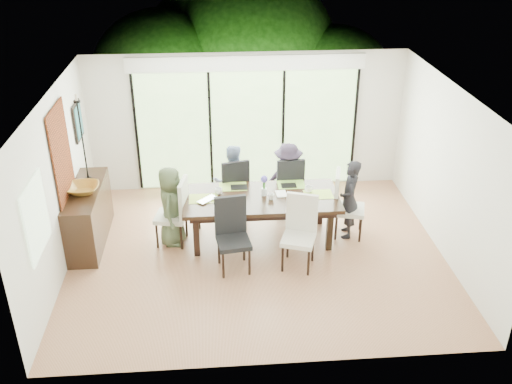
{
  "coord_description": "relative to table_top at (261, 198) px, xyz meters",
  "views": [
    {
      "loc": [
        -0.64,
        -7.8,
        5.17
      ],
      "look_at": [
        0.0,
        0.25,
        1.0
      ],
      "focal_mm": 40.0,
      "sensor_mm": 36.0,
      "label": 1
    }
  ],
  "objects": [
    {
      "name": "tablet_far_l",
      "position": [
        -0.35,
        0.35,
        0.04
      ],
      "size": [
        0.28,
        0.19,
        0.01
      ],
      "primitive_type": "cube",
      "color": "black",
      "rests_on": "table_top"
    },
    {
      "name": "table_top",
      "position": [
        0.0,
        0.0,
        0.0
      ],
      "size": [
        2.56,
        1.17,
        0.06
      ],
      "primitive_type": "cube",
      "color": "black",
      "rests_on": "floor"
    },
    {
      "name": "cup_c",
      "position": [
        0.8,
        0.1,
        0.08
      ],
      "size": [
        0.14,
        0.14,
        0.1
      ],
      "primitive_type": "imported",
      "rotation": [
        0.0,
        0.0,
        3.23
      ],
      "color": "white",
      "rests_on": "table_top"
    },
    {
      "name": "mullion_c",
      "position": [
        0.6,
        2.0,
        0.43
      ],
      "size": [
        0.05,
        0.04,
        2.3
      ],
      "primitive_type": "cube",
      "color": "black",
      "rests_on": "wall_back"
    },
    {
      "name": "hyacinth_stems",
      "position": [
        0.05,
        0.05,
        0.22
      ],
      "size": [
        0.04,
        0.04,
        0.17
      ],
      "primitive_type": "cylinder",
      "color": "#337226",
      "rests_on": "table_top"
    },
    {
      "name": "laptop",
      "position": [
        -0.85,
        -0.1,
        0.05
      ],
      "size": [
        0.41,
        0.41,
        0.03
      ],
      "primitive_type": "imported",
      "rotation": [
        0.0,
        0.0,
        0.8
      ],
      "color": "silver",
      "rests_on": "table_top"
    },
    {
      "name": "table_leg_bl",
      "position": [
        -1.08,
        0.43,
        -0.4
      ],
      "size": [
        0.1,
        0.1,
        0.74
      ],
      "primitive_type": "cube",
      "color": "black",
      "rests_on": "floor"
    },
    {
      "name": "mullion_a",
      "position": [
        -2.2,
        2.0,
        0.43
      ],
      "size": [
        0.05,
        0.04,
        2.3
      ],
      "primitive_type": "cube",
      "color": "black",
      "rests_on": "wall_back"
    },
    {
      "name": "table_apron",
      "position": [
        0.0,
        0.0,
        -0.1
      ],
      "size": [
        2.35,
        0.96,
        0.11
      ],
      "primitive_type": "cube",
      "color": "black",
      "rests_on": "floor"
    },
    {
      "name": "wall_front",
      "position": [
        -0.1,
        -2.97,
        0.58
      ],
      "size": [
        6.0,
        0.02,
        2.7
      ],
      "primitive_type": "cube",
      "color": "white",
      "rests_on": "floor"
    },
    {
      "name": "candlestick_shaft",
      "position": [
        -2.86,
        0.51,
        0.9
      ],
      "size": [
        0.03,
        0.03,
        1.35
      ],
      "primitive_type": "cylinder",
      "color": "black",
      "rests_on": "sideboard"
    },
    {
      "name": "floor",
      "position": [
        -0.1,
        -0.46,
        -0.77
      ],
      "size": [
        6.0,
        5.0,
        0.01
      ],
      "primitive_type": "cube",
      "color": "brown",
      "rests_on": "ground"
    },
    {
      "name": "candle",
      "position": [
        -2.86,
        0.51,
        1.64
      ],
      "size": [
        0.04,
        0.04,
        0.11
      ],
      "primitive_type": "cylinder",
      "color": "silver",
      "rests_on": "sideboard"
    },
    {
      "name": "foliage_right",
      "position": [
        2.1,
        4.54,
        0.49
      ],
      "size": [
        2.8,
        2.8,
        2.8
      ],
      "primitive_type": "sphere",
      "color": "#14380F",
      "rests_on": "ground"
    },
    {
      "name": "person_right_end",
      "position": [
        1.48,
        0.0,
        -0.08
      ],
      "size": [
        0.49,
        0.69,
        1.38
      ],
      "primitive_type": "imported",
      "rotation": [
        0.0,
        0.0,
        -1.72
      ],
      "color": "black",
      "rests_on": "floor"
    },
    {
      "name": "table_leg_br",
      "position": [
        1.08,
        0.43,
        -0.4
      ],
      "size": [
        0.1,
        0.1,
        0.74
      ],
      "primitive_type": "cube",
      "color": "black",
      "rests_on": "floor"
    },
    {
      "name": "table_leg_fr",
      "position": [
        1.08,
        -0.43,
        -0.4
      ],
      "size": [
        0.1,
        0.1,
        0.74
      ],
      "primitive_type": "cube",
      "color": "black",
      "rests_on": "floor"
    },
    {
      "name": "art_canvas",
      "position": [
        -3.05,
        1.24,
        0.98
      ],
      "size": [
        0.01,
        0.45,
        0.55
      ],
      "primitive_type": "cube",
      "color": "#1B5259",
      "rests_on": "wall_left"
    },
    {
      "name": "chair_near_left",
      "position": [
        -0.5,
        -0.87,
        -0.18
      ],
      "size": [
        0.56,
        0.56,
        1.17
      ],
      "primitive_type": null,
      "rotation": [
        0.0,
        0.0,
        0.14
      ],
      "color": "black",
      "rests_on": "floor"
    },
    {
      "name": "table_leg_fl",
      "position": [
        -1.08,
        -0.43,
        -0.4
      ],
      "size": [
        0.1,
        0.1,
        0.74
      ],
      "primitive_type": "cube",
      "color": "black",
      "rests_on": "floor"
    },
    {
      "name": "placemat_paper",
      "position": [
        -0.55,
        -0.3,
        0.04
      ],
      "size": [
        0.47,
        0.34,
        0.01
      ],
      "primitive_type": "cube",
      "color": "white",
      "rests_on": "table_top"
    },
    {
      "name": "foliage_left",
      "position": [
        -1.9,
        4.74,
        0.67
      ],
      "size": [
        3.2,
        3.2,
        3.2
      ],
      "primitive_type": "sphere",
      "color": "#14380F",
      "rests_on": "ground"
    },
    {
      "name": "platter_base",
      "position": [
        -0.55,
        -0.3,
        0.05
      ],
      "size": [
        0.28,
        0.28,
        0.03
      ],
      "primitive_type": "cube",
      "color": "white",
      "rests_on": "table_top"
    },
    {
      "name": "papers",
      "position": [
        0.7,
        -0.05,
        0.03
      ],
      "size": [
        0.32,
        0.23,
        0.0
      ],
      "primitive_type": "cube",
      "color": "white",
      "rests_on": "table_top"
    },
    {
      "name": "placemat_left",
      "position": [
        -0.95,
        0.0,
        0.04
      ],
      "size": [
        0.47,
        0.34,
        0.01
      ],
      "primitive_type": "cube",
      "color": "#92AA3C",
      "rests_on": "table_top"
    },
    {
      "name": "person_left_end",
      "position": [
        -1.48,
        0.0,
        -0.08
      ],
      "size": [
        0.51,
        0.7,
        1.38
      ],
      "primitive_type": "imported",
      "rotation": [
        0.0,
        0.0,
        1.39
      ],
      "color": "#475539",
      "rests_on": "floor"
    },
    {
      "name": "chair_right_end",
      "position": [
        1.5,
        0.0,
        -0.18
      ],
      "size": [
        0.6,
        0.6,
        1.17
      ],
      "primitive_type": null,
      "rotation": [
        0.0,
        0.0,
        1.32
      ],
      "color": "silver",
      "rests_on": "floor"
    },
    {
      "name": "bowl",
      "position": [
        -2.86,
        0.06,
        0.27
      ],
      "size": [
        0.51,
        0.51,
        0.13
      ],
      "primitive_type": "imported",
      "color": "olive",
      "rests_on": "sideboard"
    },
    {
      "name": "foliage_mid",
      "position": [
        0.3,
        5.34,
        1.03
      ],
      "size": [
        4.0,
        4.0,
        4.0
      ],
      "primitive_type": "sphere",
      "color": "#14380F",
      "rests_on": "ground"
    },
    {
      "name": "chair_left_end",
      "position": [
        -1.5,
        0.0,
        -0.18
      ],
      "size": [
        0.57,
        0.57,
        1.17
      ],
      "primitive_type": null,
      "rotation": [
        0.0,
        0.0,
        -1.75
      ],
      "color": "beige",
      "rests_on": "floor"
    },
    {
      "name": "glass_doors",
      "position": [
        -0.1,
        2.01,
        0.43
      ],
      "size": [
        4.2,
        0.02,
        2.3
      ],
      "primitive_type": "cube",
      "color": "#598C3F",
      "rests_on": "wall_back"
    },
    {
      "name": "cup_b",
      "position": [
        0.15,
        -0.1,
        0.08
      ],
      "size": [
        0.14,
        0.14,
        0.1
      ],
      "primitive_type": "imported",
      "rotation": [
        0.0,
        0.0,
        2.02
      ],
      "color": "white",
      "rests_on": "table_top"
    },
    {
      "name": "mullion_d",
      "position": [
        2.0,
        2.0,
        0.43
      ],
      "size": [
        0.05,
        0.04,
        2.3
      ],
      "primitive_type": "cube",
      "color": "black",
      "rests_on": "wall_back"
    },
    {
      "name": "tablet_far_r",
      "position": [
        0.5,
        0.35,
        0.04
      ],
      "size": [
        0.26,
        0.18,
        0.01
      ],
      "primitive_type": "cube",
      "color": "black",
      "rests_on": "table_top"
    },
    {
      "name": "deck",
      "position": [
        -0.1,
        2.94,
        -0.82
      ],
      "size": [
        6.0,
        1.8,
        0.1
      ],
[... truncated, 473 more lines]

